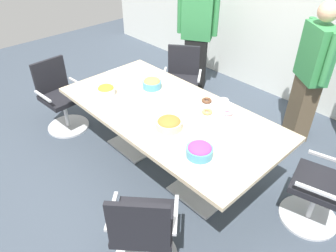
{
  "coord_description": "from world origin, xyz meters",
  "views": [
    {
      "loc": [
        2.01,
        -1.88,
        2.5
      ],
      "look_at": [
        0.0,
        0.0,
        0.55
      ],
      "focal_mm": 33.88,
      "sensor_mm": 36.0,
      "label": 1
    }
  ],
  "objects_px": {
    "office_chair_0": "(325,190)",
    "person_standing_1": "(311,74)",
    "donut_platter": "(217,107)",
    "office_chair_3": "(143,233)",
    "snack_bowl_chips_orange": "(106,90)",
    "napkin_pile": "(118,74)",
    "snack_bowl_pretzels": "(169,123)",
    "conference_table": "(168,120)",
    "person_standing_0": "(197,33)",
    "snack_bowl_cookies": "(152,83)",
    "office_chair_2": "(61,100)",
    "office_chair_1": "(182,84)",
    "snack_bowl_candy_mix": "(200,150)"
  },
  "relations": [
    {
      "from": "office_chair_3",
      "to": "snack_bowl_pretzels",
      "type": "relative_size",
      "value": 3.67
    },
    {
      "from": "person_standing_1",
      "to": "office_chair_3",
      "type": "bearing_deg",
      "value": 129.75
    },
    {
      "from": "snack_bowl_cookies",
      "to": "snack_bowl_pretzels",
      "type": "height_order",
      "value": "snack_bowl_cookies"
    },
    {
      "from": "snack_bowl_chips_orange",
      "to": "napkin_pile",
      "type": "height_order",
      "value": "snack_bowl_chips_orange"
    },
    {
      "from": "conference_table",
      "to": "snack_bowl_candy_mix",
      "type": "distance_m",
      "value": 0.78
    },
    {
      "from": "snack_bowl_chips_orange",
      "to": "snack_bowl_cookies",
      "type": "distance_m",
      "value": 0.52
    },
    {
      "from": "conference_table",
      "to": "napkin_pile",
      "type": "distance_m",
      "value": 0.99
    },
    {
      "from": "office_chair_3",
      "to": "donut_platter",
      "type": "xyz_separation_m",
      "value": [
        -0.45,
        1.37,
        0.36
      ]
    },
    {
      "from": "conference_table",
      "to": "person_standing_0",
      "type": "relative_size",
      "value": 1.39
    },
    {
      "from": "person_standing_0",
      "to": "snack_bowl_pretzels",
      "type": "xyz_separation_m",
      "value": [
        1.33,
        -1.82,
        -0.1
      ]
    },
    {
      "from": "office_chair_0",
      "to": "snack_bowl_chips_orange",
      "type": "bearing_deg",
      "value": 94.03
    },
    {
      "from": "person_standing_1",
      "to": "napkin_pile",
      "type": "relative_size",
      "value": 8.76
    },
    {
      "from": "conference_table",
      "to": "donut_platter",
      "type": "distance_m",
      "value": 0.52
    },
    {
      "from": "snack_bowl_candy_mix",
      "to": "napkin_pile",
      "type": "xyz_separation_m",
      "value": [
        -1.68,
        0.37,
        -0.02
      ]
    },
    {
      "from": "office_chair_2",
      "to": "snack_bowl_chips_orange",
      "type": "height_order",
      "value": "office_chair_2"
    },
    {
      "from": "office_chair_3",
      "to": "napkin_pile",
      "type": "distance_m",
      "value": 2.08
    },
    {
      "from": "office_chair_2",
      "to": "snack_bowl_pretzels",
      "type": "height_order",
      "value": "office_chair_2"
    },
    {
      "from": "napkin_pile",
      "to": "conference_table",
      "type": "bearing_deg",
      "value": -4.4
    },
    {
      "from": "office_chair_0",
      "to": "person_standing_1",
      "type": "height_order",
      "value": "person_standing_1"
    },
    {
      "from": "office_chair_2",
      "to": "snack_bowl_chips_orange",
      "type": "distance_m",
      "value": 0.93
    },
    {
      "from": "office_chair_0",
      "to": "person_standing_0",
      "type": "relative_size",
      "value": 0.53
    },
    {
      "from": "office_chair_1",
      "to": "snack_bowl_cookies",
      "type": "relative_size",
      "value": 4.18
    },
    {
      "from": "conference_table",
      "to": "person_standing_1",
      "type": "xyz_separation_m",
      "value": [
        0.7,
        1.6,
        0.25
      ]
    },
    {
      "from": "person_standing_1",
      "to": "donut_platter",
      "type": "xyz_separation_m",
      "value": [
        -0.38,
        -1.22,
        -0.11
      ]
    },
    {
      "from": "snack_bowl_chips_orange",
      "to": "napkin_pile",
      "type": "relative_size",
      "value": 1.05
    },
    {
      "from": "conference_table",
      "to": "snack_bowl_cookies",
      "type": "relative_size",
      "value": 11.02
    },
    {
      "from": "person_standing_1",
      "to": "snack_bowl_pretzels",
      "type": "height_order",
      "value": "person_standing_1"
    },
    {
      "from": "snack_bowl_candy_mix",
      "to": "conference_table",
      "type": "bearing_deg",
      "value": 157.17
    },
    {
      "from": "office_chair_2",
      "to": "snack_bowl_chips_orange",
      "type": "bearing_deg",
      "value": 99.93
    },
    {
      "from": "snack_bowl_chips_orange",
      "to": "snack_bowl_pretzels",
      "type": "height_order",
      "value": "same"
    },
    {
      "from": "snack_bowl_chips_orange",
      "to": "person_standing_0",
      "type": "bearing_deg",
      "value": 101.37
    },
    {
      "from": "office_chair_0",
      "to": "office_chair_2",
      "type": "height_order",
      "value": "same"
    },
    {
      "from": "office_chair_0",
      "to": "donut_platter",
      "type": "height_order",
      "value": "office_chair_0"
    },
    {
      "from": "snack_bowl_candy_mix",
      "to": "donut_platter",
      "type": "bearing_deg",
      "value": 119.16
    },
    {
      "from": "conference_table",
      "to": "napkin_pile",
      "type": "relative_size",
      "value": 12.43
    },
    {
      "from": "person_standing_0",
      "to": "napkin_pile",
      "type": "bearing_deg",
      "value": 63.52
    },
    {
      "from": "napkin_pile",
      "to": "person_standing_1",
      "type": "bearing_deg",
      "value": 42.27
    },
    {
      "from": "donut_platter",
      "to": "office_chair_3",
      "type": "bearing_deg",
      "value": -71.88
    },
    {
      "from": "office_chair_0",
      "to": "snack_bowl_pretzels",
      "type": "height_order",
      "value": "office_chair_0"
    },
    {
      "from": "person_standing_0",
      "to": "snack_bowl_pretzels",
      "type": "relative_size",
      "value": 6.97
    },
    {
      "from": "snack_bowl_cookies",
      "to": "snack_bowl_pretzels",
      "type": "distance_m",
      "value": 0.82
    },
    {
      "from": "office_chair_0",
      "to": "snack_bowl_cookies",
      "type": "height_order",
      "value": "office_chair_0"
    },
    {
      "from": "office_chair_1",
      "to": "office_chair_2",
      "type": "relative_size",
      "value": 1.0
    },
    {
      "from": "snack_bowl_pretzels",
      "to": "donut_platter",
      "type": "xyz_separation_m",
      "value": [
        0.09,
        0.59,
        -0.04
      ]
    },
    {
      "from": "office_chair_0",
      "to": "office_chair_3",
      "type": "distance_m",
      "value": 1.65
    },
    {
      "from": "office_chair_2",
      "to": "snack_bowl_cookies",
      "type": "xyz_separation_m",
      "value": [
        1.05,
        0.67,
        0.4
      ]
    },
    {
      "from": "office_chair_2",
      "to": "snack_bowl_candy_mix",
      "type": "bearing_deg",
      "value": 90.76
    },
    {
      "from": "person_standing_0",
      "to": "snack_bowl_candy_mix",
      "type": "bearing_deg",
      "value": 102.48
    },
    {
      "from": "office_chair_0",
      "to": "person_standing_0",
      "type": "distance_m",
      "value": 2.9
    },
    {
      "from": "person_standing_0",
      "to": "snack_bowl_pretzels",
      "type": "height_order",
      "value": "person_standing_0"
    }
  ]
}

